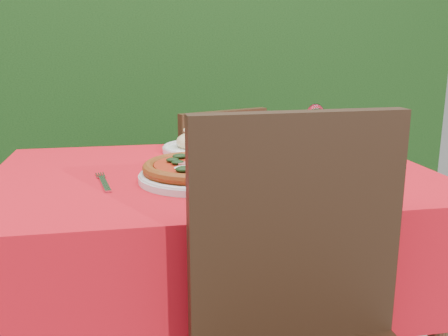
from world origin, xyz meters
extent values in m
cube|color=black|center=(0.00, 1.55, 0.80)|extent=(3.20, 0.55, 1.60)
cube|color=#492A17|center=(0.00, 0.00, 0.72)|extent=(1.20, 0.80, 0.04)
cylinder|color=#492A17|center=(-0.54, 0.34, 0.35)|extent=(0.05, 0.05, 0.70)
cylinder|color=#492A17|center=(0.54, 0.34, 0.35)|extent=(0.05, 0.05, 0.70)
cube|color=red|center=(0.00, 0.00, 0.59)|extent=(1.26, 0.86, 0.32)
cube|color=black|center=(0.09, -0.48, 0.74)|extent=(0.44, 0.06, 0.49)
cube|color=black|center=(0.06, 0.67, 0.41)|extent=(0.50, 0.50, 0.04)
cube|color=black|center=(0.13, 0.51, 0.64)|extent=(0.37, 0.18, 0.42)
cylinder|color=black|center=(0.15, 0.89, 0.20)|extent=(0.03, 0.03, 0.40)
cylinder|color=black|center=(-0.15, 0.76, 0.20)|extent=(0.03, 0.03, 0.40)
cylinder|color=black|center=(0.28, 0.58, 0.20)|extent=(0.03, 0.03, 0.40)
cylinder|color=black|center=(-0.03, 0.46, 0.20)|extent=(0.03, 0.03, 0.40)
cylinder|color=silver|center=(-0.06, -0.09, 0.76)|extent=(0.32, 0.32, 0.02)
cylinder|color=#A75217|center=(-0.06, -0.09, 0.78)|extent=(0.38, 0.38, 0.02)
cylinder|color=#930B09|center=(-0.06, -0.09, 0.79)|extent=(0.31, 0.31, 0.01)
cylinder|color=white|center=(-0.01, 0.28, 0.76)|extent=(0.24, 0.24, 0.02)
ellipsoid|color=beige|center=(-0.01, 0.28, 0.78)|extent=(0.16, 0.16, 0.07)
cylinder|color=silver|center=(0.48, 0.07, 0.79)|extent=(0.07, 0.07, 0.09)
cylinder|color=#A0BFD9|center=(0.48, 0.07, 0.78)|extent=(0.06, 0.06, 0.06)
cylinder|color=silver|center=(0.39, 0.22, 0.75)|extent=(0.06, 0.06, 0.01)
cylinder|color=silver|center=(0.39, 0.22, 0.79)|extent=(0.01, 0.01, 0.08)
ellipsoid|color=silver|center=(0.39, 0.22, 0.87)|extent=(0.07, 0.07, 0.08)
cube|color=silver|center=(-0.31, -0.09, 0.75)|extent=(0.06, 0.21, 0.01)
camera|label=1|loc=(-0.23, -1.39, 1.10)|focal=40.00mm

